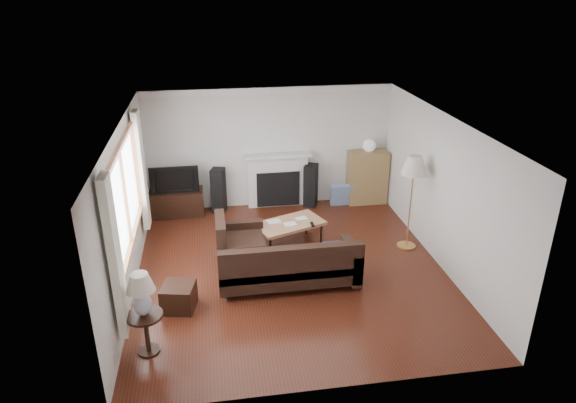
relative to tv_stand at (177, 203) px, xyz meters
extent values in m
cube|color=#471B0F|center=(1.94, -2.48, -0.26)|extent=(5.10, 5.60, 0.04)
cube|color=white|center=(1.94, -2.48, 2.24)|extent=(5.10, 5.60, 0.04)
cube|color=silver|center=(1.94, 0.27, 0.99)|extent=(5.00, 0.04, 2.50)
cube|color=silver|center=(1.94, -5.23, 0.99)|extent=(5.00, 0.04, 2.50)
cube|color=silver|center=(-0.56, -2.48, 0.99)|extent=(0.04, 5.50, 2.50)
cube|color=silver|center=(4.44, -2.48, 0.99)|extent=(0.04, 5.50, 2.50)
cube|color=brown|center=(-0.51, -2.68, 1.29)|extent=(0.12, 2.74, 1.54)
cube|color=white|center=(-0.46, -4.20, 1.14)|extent=(0.10, 0.35, 2.10)
cube|color=white|center=(-0.46, -1.16, 1.14)|extent=(0.10, 0.35, 2.10)
cube|color=white|center=(2.09, 0.16, 0.31)|extent=(1.40, 0.26, 1.15)
cube|color=black|center=(0.00, 0.00, 0.00)|extent=(1.06, 0.48, 0.53)
imported|color=black|center=(0.00, 0.00, 0.54)|extent=(0.95, 0.12, 0.55)
cube|color=black|center=(0.85, 0.05, 0.20)|extent=(0.33, 0.37, 0.92)
cube|color=black|center=(2.78, 0.05, 0.19)|extent=(0.36, 0.38, 0.91)
cube|color=olive|center=(4.00, 0.04, 0.30)|extent=(0.83, 0.39, 1.13)
sphere|color=white|center=(4.00, 0.04, 1.00)|extent=(0.27, 0.27, 0.27)
cube|color=black|center=(1.84, -2.90, 0.12)|extent=(2.37, 1.73, 0.77)
cube|color=#A5714F|center=(2.05, -1.67, -0.03)|extent=(1.35, 1.05, 0.47)
cube|color=black|center=(0.15, -3.31, -0.07)|extent=(0.54, 0.54, 0.38)
cube|color=#CA8F46|center=(4.13, -2.03, 0.59)|extent=(0.57, 0.57, 1.72)
cube|color=black|center=(-0.21, -4.22, 0.02)|extent=(0.46, 0.46, 0.58)
cube|color=silver|center=(-0.21, -4.22, 0.60)|extent=(0.36, 0.36, 0.58)
camera|label=1|loc=(0.74, -9.77, 4.18)|focal=32.00mm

